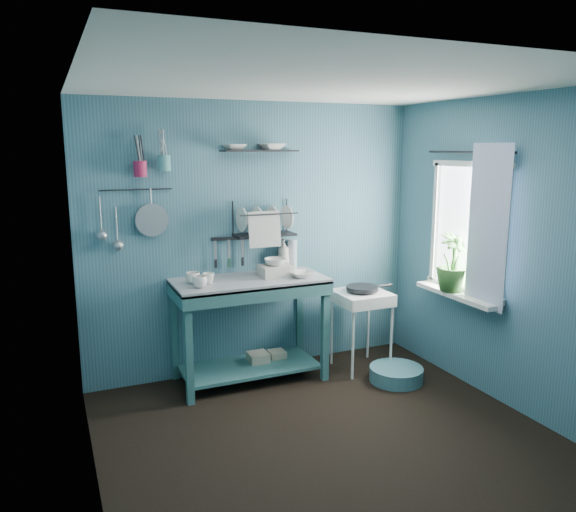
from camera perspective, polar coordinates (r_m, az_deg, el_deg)
name	(u,v)px	position (r m, az deg, el deg)	size (l,w,h in m)	color
floor	(328,437)	(4.33, 4.06, -17.88)	(3.20, 3.20, 0.00)	black
ceiling	(333,83)	(3.82, 4.59, 17.11)	(3.20, 3.20, 0.00)	silver
wall_back	(255,239)	(5.24, -3.33, 1.74)	(3.20, 3.20, 0.00)	#376272
wall_front	(485,338)	(2.70, 19.37, -7.82)	(3.20, 3.20, 0.00)	#376272
wall_left	(85,295)	(3.47, -19.89, -3.74)	(3.00, 3.00, 0.00)	#376272
wall_right	(507,254)	(4.83, 21.36, 0.21)	(3.00, 3.00, 0.00)	#376272
work_counter	(249,329)	(5.11, -3.96, -7.45)	(1.34, 0.67, 0.95)	#2E6061
mug_left	(200,282)	(4.69, -8.93, -2.61)	(0.12, 0.12, 0.10)	silver
mug_mid	(209,278)	(4.81, -8.08, -2.27)	(0.10, 0.10, 0.09)	silver
mug_right	(193,278)	(4.83, -9.64, -2.22)	(0.12, 0.12, 0.10)	silver
wash_tub	(275,271)	(5.04, -1.28, -1.50)	(0.28, 0.22, 0.10)	beige
tub_bowl	(275,262)	(5.02, -1.29, -0.60)	(0.20, 0.20, 0.06)	silver
soap_bottle	(283,254)	(5.28, -0.48, 0.19)	(0.12, 0.12, 0.30)	beige
water_bottle	(292,254)	(5.34, 0.42, 0.20)	(0.09, 0.09, 0.28)	#ADB9C1
counter_bowl	(302,274)	(5.01, 1.40, -1.86)	(0.22, 0.22, 0.05)	silver
hotplate_stand	(361,330)	(5.43, 7.42, -7.49)	(0.47, 0.47, 0.75)	white
frying_pan	(362,288)	(5.31, 7.53, -3.25)	(0.30, 0.30, 0.04)	black
knife_strip	(228,239)	(5.12, -6.07, 1.77)	(0.32, 0.02, 0.03)	black
dish_rack	(265,218)	(5.10, -2.39, 3.84)	(0.55, 0.24, 0.32)	black
upper_shelf	(260,151)	(5.08, -2.90, 10.63)	(0.70, 0.18, 0.01)	black
shelf_bowl_left	(234,149)	(5.00, -5.48, 10.76)	(0.21, 0.21, 0.05)	silver
shelf_bowl_right	(272,154)	(5.12, -1.67, 10.30)	(0.23, 0.23, 0.06)	silver
utensil_cup_magenta	(140,169)	(4.84, -14.79, 8.55)	(0.11, 0.11, 0.13)	#A01D45
utensil_cup_teal	(164,163)	(4.87, -12.48, 9.20)	(0.11, 0.11, 0.13)	teal
colander	(152,220)	(4.91, -13.66, 3.58)	(0.28, 0.28, 0.03)	#9FA1A7
ladle_outer	(100,215)	(4.86, -18.53, 4.01)	(0.01, 0.01, 0.30)	#9FA1A7
ladle_inner	(117,225)	(4.89, -17.02, 3.05)	(0.01, 0.01, 0.30)	#9FA1A7
hook_rail	(136,190)	(4.89, -15.17, 6.52)	(0.01, 0.01, 0.60)	black
window_glass	(468,228)	(5.12, 17.84, 2.72)	(1.10, 1.10, 0.00)	white
windowsill	(457,295)	(5.18, 16.75, -3.79)	(0.16, 0.95, 0.04)	white
curtain	(488,227)	(4.85, 19.62, 2.77)	(1.35, 1.35, 0.00)	white
curtain_rod	(469,152)	(5.05, 17.89, 10.01)	(0.02, 0.02, 1.05)	black
potted_plant	(453,262)	(5.17, 16.44, -0.61)	(0.29, 0.29, 0.52)	#356729
storage_tin_large	(258,364)	(5.31, -3.06, -10.90)	(0.18, 0.18, 0.22)	gray
storage_tin_small	(277,361)	(5.41, -1.15, -10.59)	(0.15, 0.15, 0.20)	gray
floor_basin	(396,374)	(5.30, 10.94, -11.70)	(0.48, 0.48, 0.13)	teal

